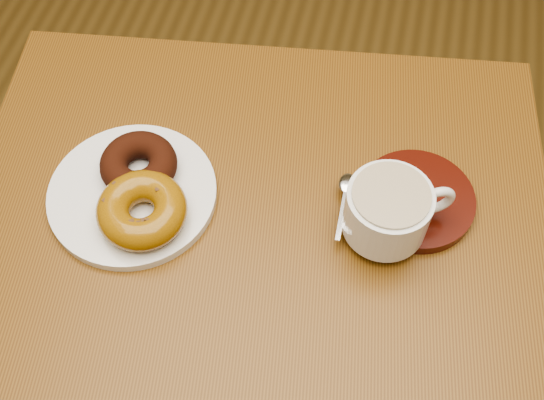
% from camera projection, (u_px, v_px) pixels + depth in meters
% --- Properties ---
extents(ground, '(6.00, 6.00, 0.00)m').
position_uv_depth(ground, '(249.00, 374.00, 1.44)').
color(ground, brown).
rests_on(ground, ground).
extents(cafe_table, '(0.80, 0.64, 0.69)m').
position_uv_depth(cafe_table, '(258.00, 247.00, 0.95)').
color(cafe_table, brown).
rests_on(cafe_table, ground).
extents(donut_plate, '(0.25, 0.25, 0.01)m').
position_uv_depth(donut_plate, '(133.00, 194.00, 0.85)').
color(donut_plate, white).
rests_on(donut_plate, cafe_table).
extents(donut_cinnamon, '(0.12, 0.12, 0.04)m').
position_uv_depth(donut_cinnamon, '(139.00, 164.00, 0.85)').
color(donut_cinnamon, '#34140A').
rests_on(donut_cinnamon, donut_plate).
extents(donut_caramel, '(0.13, 0.13, 0.04)m').
position_uv_depth(donut_caramel, '(142.00, 210.00, 0.81)').
color(donut_caramel, '#91600F').
rests_on(donut_caramel, donut_plate).
extents(saucer, '(0.17, 0.17, 0.02)m').
position_uv_depth(saucer, '(416.00, 200.00, 0.85)').
color(saucer, '#3C0F08').
rests_on(saucer, cafe_table).
extents(coffee_cup, '(0.13, 0.10, 0.07)m').
position_uv_depth(coffee_cup, '(389.00, 210.00, 0.79)').
color(coffee_cup, white).
rests_on(coffee_cup, saucer).
extents(teaspoon, '(0.02, 0.10, 0.01)m').
position_uv_depth(teaspoon, '(346.00, 189.00, 0.84)').
color(teaspoon, silver).
rests_on(teaspoon, saucer).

